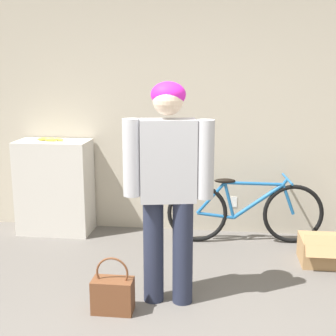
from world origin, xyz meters
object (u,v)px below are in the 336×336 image
Objects in this scene: bicycle at (245,211)px; cardboard_box at (320,250)px; person at (168,179)px; banana at (51,139)px; handbag at (113,294)px.

cardboard_box is at bearing -38.14° from bicycle.
person is 1.65m from bicycle.
person is 5.61× the size of banana.
person reaches higher than bicycle.
cardboard_box is at bearing 32.84° from handbag.
banana is (-2.12, 0.06, 0.72)m from bicycle.
person is at bearing -44.25° from banana.
person reaches higher than handbag.
handbag is at bearing -161.78° from person.
banana is 0.67× the size of cardboard_box.
bicycle is at bearing 146.80° from cardboard_box.
handbag is (-0.40, -0.22, -0.86)m from person.
bicycle reaches higher than cardboard_box.
banana is at bearing 173.45° from bicycle.
person reaches higher than banana.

